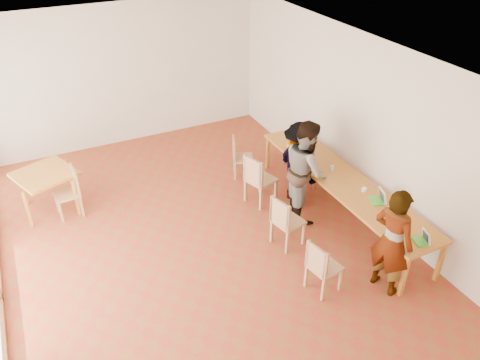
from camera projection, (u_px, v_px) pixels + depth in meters
name	position (u px, v px, depth m)	size (l,w,h in m)	color
ground	(197.00, 242.00, 7.62)	(8.00, 8.00, 0.00)	brown
wall_back	(123.00, 76.00, 9.84)	(6.00, 0.10, 3.00)	beige
wall_right	(357.00, 123.00, 7.92)	(0.10, 8.00, 3.00)	beige
ceiling	(185.00, 60.00, 5.99)	(6.00, 8.00, 0.04)	white
communal_table	(342.00, 181.00, 7.86)	(0.80, 4.00, 0.75)	#C8862C
side_table	(45.00, 177.00, 8.04)	(0.90, 0.90, 0.75)	#C8862C
chair_near	(321.00, 263.00, 6.43)	(0.46, 0.46, 0.46)	tan
chair_mid	(284.00, 218.00, 7.25)	(0.50, 0.50, 0.48)	tan
chair_far	(257.00, 175.00, 8.21)	(0.57, 0.57, 0.52)	tan
chair_empty	(238.00, 153.00, 9.08)	(0.50, 0.50, 0.44)	tan
chair_spare	(71.00, 187.00, 8.01)	(0.43, 0.43, 0.47)	tan
person_near	(392.00, 242.00, 6.34)	(0.61, 0.40, 1.67)	gray
person_mid	(306.00, 170.00, 7.82)	(0.86, 0.67, 1.78)	gray
person_far	(298.00, 163.00, 8.23)	(0.99, 0.57, 1.54)	gray
laptop_near	(423.00, 239.00, 6.44)	(0.24, 0.26, 0.18)	#4FC034
laptop_mid	(379.00, 198.00, 7.25)	(0.29, 0.30, 0.21)	#4FC034
laptop_far	(306.00, 151.00, 8.53)	(0.21, 0.24, 0.19)	#4FC034
yellow_mug	(290.00, 146.00, 8.69)	(0.14, 0.14, 0.11)	yellow
green_bottle	(308.00, 132.00, 8.97)	(0.07, 0.07, 0.28)	#1D763B
clear_glass	(332.00, 168.00, 8.04)	(0.07, 0.07, 0.09)	silver
condiment_cup	(364.00, 190.00, 7.51)	(0.08, 0.08, 0.06)	white
pink_phone	(372.00, 185.00, 7.66)	(0.05, 0.10, 0.01)	#DA4E64
black_pouch	(297.00, 135.00, 9.08)	(0.16, 0.26, 0.09)	black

